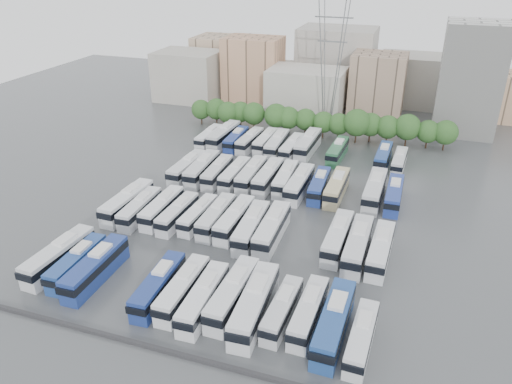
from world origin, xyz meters
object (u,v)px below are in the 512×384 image
(bus_r0_s10, at_px, (282,309))
(bus_r0_s13, at_px, (361,338))
(bus_r1_s5, at_px, (216,216))
(bus_r0_s5, at_px, (159,285))
(bus_r3_s12, at_px, (383,156))
(bus_r1_s2, at_px, (162,207))
(bus_r2_s10, at_px, (337,187))
(bus_r0_s9, at_px, (254,304))
(bus_r2_s13, at_px, (394,194))
(bus_r3_s2, at_px, (236,139))
(bus_r2_s3, at_px, (217,172))
(bus_r0_s7, at_px, (203,298))
(bus_r3_s13, at_px, (399,161))
(bus_r1_s4, at_px, (198,215))
(electricity_pylon, at_px, (332,52))
(bus_r2_s1, at_px, (187,168))
(bus_r0_s6, at_px, (183,289))
(bus_r0_s1, at_px, (77,263))
(bus_r0_s11, at_px, (309,312))
(bus_r2_s4, at_px, (235,174))
(bus_r3_s4, at_px, (266,141))
(bus_r1_s6, at_px, (235,219))
(bus_r1_s3, at_px, (178,213))
(bus_r2_s8, at_px, (299,184))
(bus_r2_s12, at_px, (375,190))
(bus_r3_s1, at_px, (224,135))
(apartment_tower, at_px, (470,79))
(bus_r0_s2, at_px, (96,267))
(bus_r3_s7, at_px, (308,144))
(bus_r3_s0, at_px, (209,137))
(bus_r3_s3, at_px, (250,141))
(bus_r3_s5, at_px, (277,144))
(bus_r1_s7, at_px, (251,227))
(bus_r3_s6, at_px, (292,147))
(bus_r2_s5, at_px, (251,174))
(bus_r1_s8, at_px, (272,229))
(bus_r2_s2, at_px, (202,169))
(bus_r1_s13, at_px, (380,250))
(bus_r2_s9, at_px, (319,185))
(bus_r1_s11, at_px, (338,237))
(bus_r1_s12, at_px, (358,245))
(bus_r0_s8, at_px, (233,293))
(bus_r3_s9, at_px, (337,151))
(bus_r2_s7, at_px, (285,178))
(bus_r1_s0, at_px, (127,202))
(bus_r0_s0, at_px, (59,256))

(bus_r0_s10, relative_size, bus_r0_s13, 0.99)
(bus_r0_s10, relative_size, bus_r1_s5, 0.91)
(bus_r0_s5, distance_m, bus_r3_s12, 59.12)
(bus_r1_s2, bearing_deg, bus_r2_s10, 32.53)
(bus_r0_s9, bearing_deg, bus_r2_s13, 67.06)
(bus_r3_s2, bearing_deg, bus_r2_s3, -82.00)
(bus_r0_s7, xyz_separation_m, bus_r3_s13, (19.65, 53.74, -0.21))
(bus_r0_s7, bearing_deg, bus_r1_s4, 114.57)
(bus_r0_s9, xyz_separation_m, bus_r2_s13, (13.46, 36.76, -0.24))
(electricity_pylon, relative_size, bus_r2_s1, 2.66)
(bus_r0_s6, xyz_separation_m, bus_r2_s1, (-16.49, 35.24, 0.10))
(bus_r0_s1, bearing_deg, bus_r1_s4, 59.37)
(bus_r0_s11, bearing_deg, bus_r3_s2, 120.35)
(bus_r2_s4, bearing_deg, bus_r3_s4, 90.16)
(bus_r1_s2, relative_size, bus_r1_s6, 0.97)
(bus_r3_s2, bearing_deg, bus_r1_s3, -86.32)
(bus_r2_s8, height_order, bus_r2_s12, bus_r2_s12)
(bus_r1_s5, xyz_separation_m, bus_r3_s1, (-13.22, 35.65, 0.22))
(bus_r1_s2, distance_m, bus_r2_s4, 18.13)
(apartment_tower, height_order, bus_r0_s2, apartment_tower)
(bus_r2_s1, relative_size, bus_r3_s7, 0.93)
(bus_r0_s10, height_order, bus_r3_s0, bus_r3_s0)
(bus_r3_s3, height_order, bus_r3_s5, bus_r3_s5)
(bus_r1_s7, relative_size, bus_r3_s4, 1.12)
(bus_r3_s4, bearing_deg, bus_r1_s2, -99.66)
(bus_r3_s6, bearing_deg, bus_r1_s2, -109.32)
(bus_r2_s5, relative_size, bus_r3_s13, 1.16)
(bus_r1_s4, bearing_deg, bus_r1_s8, -2.14)
(bus_r1_s3, distance_m, bus_r3_s6, 36.31)
(bus_r2_s2, height_order, bus_r3_s12, bus_r2_s2)
(bus_r1_s13, distance_m, bus_r2_s9, 22.78)
(bus_r1_s11, distance_m, bus_r2_s1, 36.87)
(apartment_tower, bearing_deg, bus_r3_s12, -120.00)
(bus_r1_s3, distance_m, bus_r1_s12, 29.70)
(bus_r3_s7, bearing_deg, bus_r1_s7, -88.56)
(bus_r0_s8, bearing_deg, bus_r0_s5, -170.98)
(bus_r2_s12, bearing_deg, bus_r2_s4, -176.85)
(bus_r0_s8, relative_size, bus_r3_s9, 1.08)
(electricity_pylon, distance_m, bus_r2_s12, 43.77)
(bus_r3_s13, bearing_deg, bus_r2_s4, -148.06)
(bus_r1_s13, height_order, bus_r2_s12, bus_r2_s12)
(bus_r0_s6, bearing_deg, bus_r3_s5, 93.04)
(bus_r3_s0, bearing_deg, bus_r3_s2, 3.41)
(electricity_pylon, distance_m, bus_r3_s9, 26.84)
(electricity_pylon, xyz_separation_m, bus_r0_s2, (-16.90, -73.72, -16.67))
(electricity_pylon, height_order, bus_r1_s12, electricity_pylon)
(bus_r2_s7, bearing_deg, bus_r1_s0, -144.02)
(bus_r3_s5, bearing_deg, bus_r3_s2, 176.42)
(bus_r0_s0, height_order, bus_r1_s3, bus_r0_s0)
(bus_r2_s2, bearing_deg, bus_r2_s4, -0.54)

